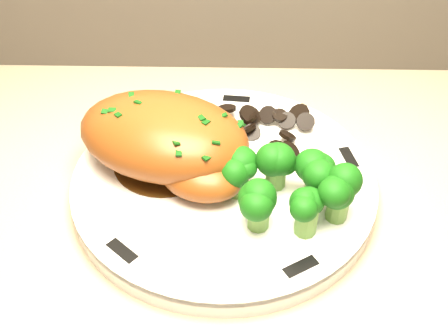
{
  "coord_description": "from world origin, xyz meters",
  "views": [
    {
      "loc": [
        -0.22,
        1.36,
        1.3
      ],
      "look_at": [
        -0.23,
        1.75,
        0.94
      ],
      "focal_mm": 45.0,
      "sensor_mm": 36.0,
      "label": 1
    }
  ],
  "objects": [
    {
      "name": "plate",
      "position": [
        -0.23,
        1.75,
        0.92
      ],
      "size": [
        0.29,
        0.29,
        0.02
      ],
      "primitive_type": "cylinder",
      "rotation": [
        0.0,
        0.0,
        -0.01
      ],
      "color": "white",
      "rests_on": "counter"
    },
    {
      "name": "rim_accent_0",
      "position": [
        -0.1,
        1.78,
        0.93
      ],
      "size": [
        0.02,
        0.03,
        0.0
      ],
      "primitive_type": "cube",
      "rotation": [
        0.0,
        0.0,
        1.8
      ],
      "color": "black",
      "rests_on": "plate"
    },
    {
      "name": "rim_accent_1",
      "position": [
        -0.22,
        1.88,
        0.93
      ],
      "size": [
        0.03,
        0.01,
        0.0
      ],
      "primitive_type": "cube",
      "rotation": [
        0.0,
        0.0,
        3.05
      ],
      "color": "black",
      "rests_on": "plate"
    },
    {
      "name": "rim_accent_2",
      "position": [
        -0.34,
        1.8,
        0.93
      ],
      "size": [
        0.02,
        0.03,
        0.0
      ],
      "primitive_type": "cube",
      "rotation": [
        0.0,
        0.0,
        4.31
      ],
      "color": "black",
      "rests_on": "plate"
    },
    {
      "name": "rim_accent_3",
      "position": [
        -0.31,
        1.66,
        0.93
      ],
      "size": [
        0.03,
        0.03,
        0.0
      ],
      "primitive_type": "cube",
      "rotation": [
        0.0,
        0.0,
        5.57
      ],
      "color": "black",
      "rests_on": "plate"
    },
    {
      "name": "rim_accent_4",
      "position": [
        -0.16,
        1.64,
        0.93
      ],
      "size": [
        0.03,
        0.02,
        0.0
      ],
      "primitive_type": "cube",
      "rotation": [
        0.0,
        0.0,
        6.82
      ],
      "color": "black",
      "rests_on": "plate"
    },
    {
      "name": "gravy_pool",
      "position": [
        -0.29,
        1.77,
        0.93
      ],
      "size": [
        0.1,
        0.1,
        0.0
      ],
      "primitive_type": "cylinder",
      "color": "#3F240B",
      "rests_on": "plate"
    },
    {
      "name": "chicken_breast",
      "position": [
        -0.28,
        1.77,
        0.96
      ],
      "size": [
        0.2,
        0.16,
        0.07
      ],
      "rotation": [
        0.0,
        0.0,
        -0.32
      ],
      "color": "brown",
      "rests_on": "plate"
    },
    {
      "name": "mushroom_pile",
      "position": [
        -0.19,
        1.81,
        0.94
      ],
      "size": [
        0.1,
        0.07,
        0.03
      ],
      "color": "black",
      "rests_on": "plate"
    },
    {
      "name": "broccoli_florets",
      "position": [
        -0.17,
        1.71,
        0.96
      ],
      "size": [
        0.12,
        0.09,
        0.04
      ],
      "rotation": [
        0.0,
        0.0,
        0.23
      ],
      "color": "#63923D",
      "rests_on": "plate"
    }
  ]
}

